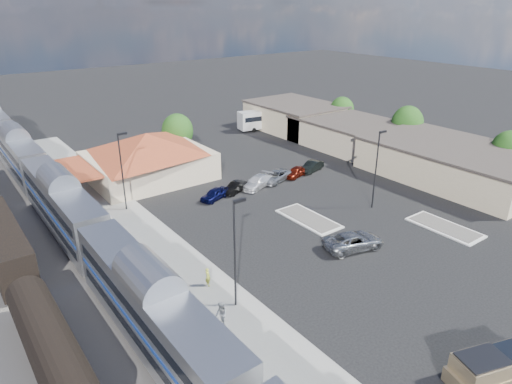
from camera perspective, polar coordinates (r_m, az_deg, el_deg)
ground at (r=46.20m, az=4.61°, el=-5.61°), size 280.00×280.00×0.00m
railbed at (r=44.54m, az=-24.05°, el=-8.79°), size 16.00×100.00×0.12m
platform at (r=44.99m, az=-12.30°, el=-6.81°), size 5.50×92.00×0.18m
passenger_train at (r=49.41m, az=-23.01°, el=-1.81°), size 3.00×104.00×5.55m
freight_cars at (r=46.21m, az=-28.97°, el=-5.94°), size 2.80×46.00×4.00m
station_depot at (r=61.77m, az=-13.39°, el=4.41°), size 18.35×12.24×6.20m
buildings_east at (r=73.59m, az=14.00°, el=6.57°), size 14.40×51.40×4.80m
traffic_island_south at (r=49.88m, az=6.59°, el=-3.32°), size 3.30×7.50×0.21m
traffic_island_north at (r=51.61m, az=22.51°, el=-4.10°), size 3.30×7.50×0.21m
lamp_plat_s at (r=33.60m, az=-2.56°, el=-6.75°), size 1.08×0.25×9.00m
lamp_plat_n at (r=51.82m, az=-16.38°, el=3.16°), size 1.08×0.25×9.00m
lamp_lot at (r=52.27m, az=14.90°, el=3.49°), size 1.08×0.25×9.00m
tree_east_a at (r=68.94m, az=29.07°, el=4.69°), size 4.56×4.56×6.42m
tree_east_b at (r=76.43m, az=18.39°, el=8.19°), size 4.94×4.94×6.96m
tree_east_c at (r=85.09m, az=10.68°, el=10.01°), size 4.41×4.41×6.21m
tree_depot at (r=69.78m, az=-9.79°, el=7.55°), size 4.71×4.71×6.63m
pickup_truck at (r=33.49m, az=27.96°, el=-18.90°), size 6.68×4.09×2.17m
suv at (r=44.58m, az=12.12°, el=-6.00°), size 6.43×4.17×1.65m
coach_bus at (r=85.35m, az=1.43°, el=9.26°), size 11.45×4.20×3.59m
person_a at (r=38.22m, az=-6.05°, el=-10.50°), size 0.42×0.61×1.64m
person_b at (r=33.89m, az=-4.39°, el=-15.01°), size 0.89×1.05×1.93m
parked_car_a at (r=54.54m, az=-5.20°, el=-0.25°), size 4.33×2.82×1.37m
parked_car_b at (r=56.37m, az=-2.59°, el=0.57°), size 4.21×2.60×1.31m
parked_car_c at (r=57.82m, az=0.20°, el=1.27°), size 5.53×3.67×1.49m
parked_car_d at (r=59.89m, az=2.48°, el=1.99°), size 5.59×3.85×1.42m
parked_car_e at (r=61.64m, az=4.98°, el=2.50°), size 4.27×2.55×1.36m
parked_car_f at (r=63.89m, az=6.96°, el=3.19°), size 4.57×2.60×1.42m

